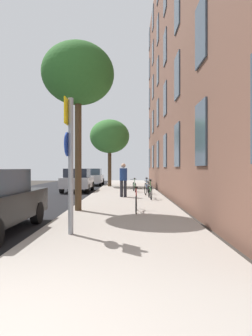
{
  "coord_description": "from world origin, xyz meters",
  "views": [
    {
      "loc": [
        1.23,
        -2.41,
        1.65
      ],
      "look_at": [
        1.14,
        9.04,
        1.66
      ],
      "focal_mm": 30.36,
      "sensor_mm": 36.0,
      "label": 1
    }
  ],
  "objects_px": {
    "bicycle_1": "(150,191)",
    "car_2": "(93,177)",
    "bicycle_3": "(134,186)",
    "pedestrian_0": "(123,178)",
    "bicycle_2": "(147,188)",
    "sign_post": "(70,154)",
    "tree_near": "(78,75)",
    "traffic_light": "(110,155)",
    "bicycle_0": "(136,202)",
    "car_1": "(78,180)",
    "tree_far": "(110,137)"
  },
  "relations": [
    {
      "from": "car_2",
      "to": "bicycle_3",
      "type": "bearing_deg",
      "value": -66.38
    },
    {
      "from": "bicycle_2",
      "to": "car_1",
      "type": "xyz_separation_m",
      "value": [
        -4.65,
        2.99,
        0.33
      ]
    },
    {
      "from": "bicycle_0",
      "to": "bicycle_1",
      "type": "distance_m",
      "value": 4.4
    },
    {
      "from": "tree_near",
      "to": "pedestrian_0",
      "type": "bearing_deg",
      "value": 72.2
    },
    {
      "from": "bicycle_1",
      "to": "car_2",
      "type": "xyz_separation_m",
      "value": [
        -4.53,
        13.07,
        0.34
      ]
    },
    {
      "from": "bicycle_1",
      "to": "pedestrian_0",
      "type": "relative_size",
      "value": 0.98
    },
    {
      "from": "bicycle_2",
      "to": "car_1",
      "type": "bearing_deg",
      "value": 147.26
    },
    {
      "from": "sign_post",
      "to": "traffic_light",
      "type": "height_order",
      "value": "traffic_light"
    },
    {
      "from": "tree_far",
      "to": "car_1",
      "type": "relative_size",
      "value": 1.45
    },
    {
      "from": "traffic_light",
      "to": "tree_far",
      "type": "relative_size",
      "value": 0.7
    },
    {
      "from": "bicycle_1",
      "to": "tree_near",
      "type": "bearing_deg",
      "value": -126.19
    },
    {
      "from": "bicycle_1",
      "to": "bicycle_3",
      "type": "bearing_deg",
      "value": 99.18
    },
    {
      "from": "traffic_light",
      "to": "car_2",
      "type": "bearing_deg",
      "value": 126.87
    },
    {
      "from": "bicycle_1",
      "to": "bicycle_3",
      "type": "height_order",
      "value": "bicycle_1"
    },
    {
      "from": "bicycle_0",
      "to": "car_1",
      "type": "height_order",
      "value": "car_1"
    },
    {
      "from": "tree_near",
      "to": "bicycle_0",
      "type": "height_order",
      "value": "tree_near"
    },
    {
      "from": "pedestrian_0",
      "to": "car_1",
      "type": "xyz_separation_m",
      "value": [
        -3.27,
        4.65,
        -0.31
      ]
    },
    {
      "from": "tree_near",
      "to": "tree_far",
      "type": "distance_m",
      "value": 13.94
    },
    {
      "from": "tree_near",
      "to": "pedestrian_0",
      "type": "distance_m",
      "value": 6.43
    },
    {
      "from": "sign_post",
      "to": "car_1",
      "type": "distance_m",
      "value": 13.47
    },
    {
      "from": "traffic_light",
      "to": "bicycle_3",
      "type": "bearing_deg",
      "value": -72.17
    },
    {
      "from": "car_1",
      "to": "car_2",
      "type": "xyz_separation_m",
      "value": [
        0.1,
        7.54,
        0.0
      ]
    },
    {
      "from": "bicycle_0",
      "to": "bicycle_3",
      "type": "height_order",
      "value": "bicycle_3"
    },
    {
      "from": "bicycle_3",
      "to": "car_1",
      "type": "distance_m",
      "value": 4.14
    },
    {
      "from": "sign_post",
      "to": "tree_far",
      "type": "distance_m",
      "value": 17.81
    },
    {
      "from": "traffic_light",
      "to": "tree_far",
      "type": "height_order",
      "value": "tree_far"
    },
    {
      "from": "bicycle_2",
      "to": "car_2",
      "type": "distance_m",
      "value": 11.48
    },
    {
      "from": "bicycle_1",
      "to": "traffic_light",
      "type": "bearing_deg",
      "value": 104.44
    },
    {
      "from": "bicycle_2",
      "to": "sign_post",
      "type": "bearing_deg",
      "value": -103.57
    },
    {
      "from": "car_1",
      "to": "car_2",
      "type": "relative_size",
      "value": 0.94
    },
    {
      "from": "tree_near",
      "to": "bicycle_1",
      "type": "xyz_separation_m",
      "value": [
        2.92,
        3.99,
        -4.55
      ]
    },
    {
      "from": "tree_near",
      "to": "bicycle_3",
      "type": "height_order",
      "value": "tree_near"
    },
    {
      "from": "tree_far",
      "to": "bicycle_3",
      "type": "bearing_deg",
      "value": -70.45
    },
    {
      "from": "bicycle_1",
      "to": "bicycle_2",
      "type": "bearing_deg",
      "value": 89.59
    },
    {
      "from": "bicycle_3",
      "to": "pedestrian_0",
      "type": "distance_m",
      "value": 3.55
    },
    {
      "from": "sign_post",
      "to": "tree_far",
      "type": "relative_size",
      "value": 0.56
    },
    {
      "from": "sign_post",
      "to": "bicycle_3",
      "type": "distance_m",
      "value": 12.24
    },
    {
      "from": "traffic_light",
      "to": "bicycle_0",
      "type": "bearing_deg",
      "value": -82.64
    },
    {
      "from": "traffic_light",
      "to": "bicycle_2",
      "type": "xyz_separation_m",
      "value": [
        2.77,
        -8.17,
        -2.32
      ]
    },
    {
      "from": "bicycle_0",
      "to": "car_2",
      "type": "height_order",
      "value": "car_2"
    },
    {
      "from": "sign_post",
      "to": "car_1",
      "type": "xyz_separation_m",
      "value": [
        -2.18,
        13.25,
        -1.14
      ]
    },
    {
      "from": "tree_far",
      "to": "bicycle_2",
      "type": "distance_m",
      "value": 8.77
    },
    {
      "from": "pedestrian_0",
      "to": "car_2",
      "type": "relative_size",
      "value": 0.43
    },
    {
      "from": "tree_far",
      "to": "bicycle_1",
      "type": "bearing_deg",
      "value": -74.82
    },
    {
      "from": "bicycle_3",
      "to": "car_2",
      "type": "xyz_separation_m",
      "value": [
        -3.84,
        8.77,
        0.37
      ]
    },
    {
      "from": "sign_post",
      "to": "tree_far",
      "type": "bearing_deg",
      "value": 90.77
    },
    {
      "from": "bicycle_3",
      "to": "pedestrian_0",
      "type": "xyz_separation_m",
      "value": [
        -0.66,
        -3.42,
        0.68
      ]
    },
    {
      "from": "bicycle_1",
      "to": "bicycle_2",
      "type": "xyz_separation_m",
      "value": [
        0.02,
        2.53,
        0.01
      ]
    },
    {
      "from": "bicycle_1",
      "to": "sign_post",
      "type": "bearing_deg",
      "value": -107.65
    },
    {
      "from": "sign_post",
      "to": "bicycle_0",
      "type": "height_order",
      "value": "sign_post"
    }
  ]
}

